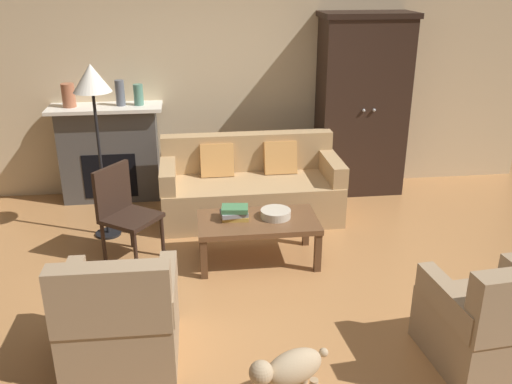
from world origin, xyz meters
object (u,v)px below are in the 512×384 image
Objects in this scene: mantel_vase_slate at (120,93)px; mantel_vase_jade at (138,95)px; floor_lamp at (92,89)px; dog at (289,370)px; fruit_bowl at (276,214)px; armoire at (362,105)px; armchair_near_right at (494,325)px; mantel_vase_terracotta at (68,95)px; couch at (251,188)px; coffee_table at (258,225)px; fireplace at (110,152)px; side_chair_wooden at (123,208)px; book_stack at (235,213)px; armchair_near_left at (120,320)px.

mantel_vase_slate reaches higher than mantel_vase_jade.
floor_lamp reaches higher than dog.
fruit_bowl is 2.39m from mantel_vase_slate.
armoire is 2.78m from mantel_vase_slate.
fruit_bowl is 2.06m from floor_lamp.
armchair_near_right is 3.91m from floor_lamp.
mantel_vase_jade is at bearing 0.00° from mantel_vase_terracotta.
couch is 3.59× the size of dog.
coffee_table is at bearing -131.08° from armoire.
mantel_vase_jade is 4.31m from armchair_near_right.
floor_lamp is at bearing -168.68° from couch.
side_chair_wooden is (0.29, -1.52, -0.06)m from fireplace.
mantel_vase_terracotta reaches higher than side_chair_wooden.
fireplace is 1.15× the size of coffee_table.
armoire is (2.95, -0.08, 0.49)m from fireplace.
mantel_vase_terracotta is at bearing 180.00° from mantel_vase_slate.
coffee_table is 2.00m from floor_lamp.
armoire reaches higher than mantel_vase_jade.
dog is at bearing -59.89° from side_chair_wooden.
mantel_vase_slate is at bearing 178.76° from armoire.
fireplace is 4.43× the size of mantel_vase_slate.
fireplace is 5.40× the size of mantel_vase_jade.
floor_lamp is (-0.33, -0.98, 0.27)m from mantel_vase_jade.
fireplace is 2.99m from armoire.
armchair_near_right is (3.30, -3.36, -0.93)m from mantel_vase_terracotta.
dog is at bearing -91.66° from couch.
book_stack is at bearing -55.96° from mantel_vase_slate.
floor_lamp is at bearing -66.38° from mantel_vase_terracotta.
floor_lamp is 3.25× the size of dog.
mantel_vase_jade is at bearing -2.70° from fireplace.
dog is at bearing -96.20° from fruit_bowl.
armoire is 2.29m from coffee_table.
book_stack is 2.05m from mantel_vase_jade.
mantel_vase_slate is at bearing 128.00° from coffee_table.
coffee_table is 2.17m from armchair_near_right.
couch is at bearing 75.40° from book_stack.
coffee_table is at bearing 48.95° from armchair_near_left.
couch reaches higher than coffee_table.
fireplace is at bearing 112.51° from dog.
fruit_bowl is at bearing -52.16° from mantel_vase_jade.
armchair_near_left and armchair_near_right have the same top height.
couch is (-1.39, -0.62, -0.74)m from armoire.
mantel_vase_jade is 3.85m from dog.
mantel_vase_slate is (-1.50, 1.68, 0.81)m from fruit_bowl.
armchair_near_left is at bearing -134.41° from fruit_bowl.
fireplace is 0.78m from mantel_vase_terracotta.
fireplace reaches higher than dog.
armchair_near_right is (1.23, -1.68, -0.14)m from fruit_bowl.
armchair_near_left is (0.22, -2.99, -0.95)m from mantel_vase_slate.
mantel_vase_jade is 0.26× the size of side_chair_wooden.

